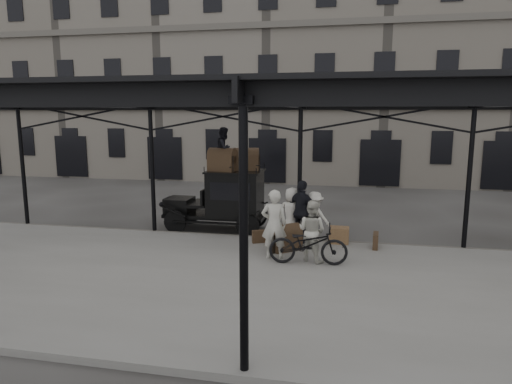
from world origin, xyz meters
The scene contains 18 objects.
ground centered at (0.00, 0.00, 0.00)m, with size 120.00×120.00×0.00m, color #383533.
platform centered at (0.00, -2.00, 0.07)m, with size 28.00×8.00×0.15m, color slate.
canopy centered at (0.00, -1.72, 4.60)m, with size 22.50×9.00×4.74m.
building_frontage centered at (0.00, 18.00, 7.00)m, with size 64.00×8.00×14.00m, color slate.
taxi centered at (-2.70, 3.06, 1.20)m, with size 3.65×1.55×2.18m.
porter_left centered at (-0.46, -0.15, 1.12)m, with size 0.71×0.47×1.95m, color #BCB8AC.
porter_midleft centered at (0.59, -0.17, 1.00)m, with size 0.82×0.64×1.69m, color beige.
porter_centre centered at (-0.22, 1.80, 1.00)m, with size 0.83×0.54×1.70m, color beige.
porter_official centered at (0.14, 1.56, 1.13)m, with size 1.15×0.48×1.97m, color black.
porter_right centered at (0.51, 1.80, 0.94)m, with size 1.02×0.59×1.59m, color beige.
bicycle centered at (0.52, -0.47, 0.70)m, with size 0.73×2.10×1.10m, color black.
porter_roof centered at (-2.73, 2.96, 2.93)m, with size 0.73×0.57×1.50m, color black.
steamer_trunk_roof_near centered at (-2.78, 2.81, 2.51)m, with size 0.91×0.55×0.67m, color #41301E, non-canonical shape.
steamer_trunk_roof_far centered at (-2.03, 3.26, 2.51)m, with size 0.89×0.54×0.65m, color #41301E, non-canonical shape.
steamer_trunk_platform centered at (-0.25, 0.67, 0.47)m, with size 0.88×0.54×0.65m, color #41301E, non-canonical shape.
wicker_hamper centered at (1.29, 1.74, 0.40)m, with size 0.60×0.45×0.50m, color olive.
suitcase_upright centered at (2.38, 1.42, 0.38)m, with size 0.15×0.60×0.45m, color #41301E.
suitcase_flat centered at (-1.09, 1.30, 0.35)m, with size 0.60×0.15×0.40m, color #41301E.
Camera 1 is at (1.52, -12.28, 4.18)m, focal length 32.00 mm.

